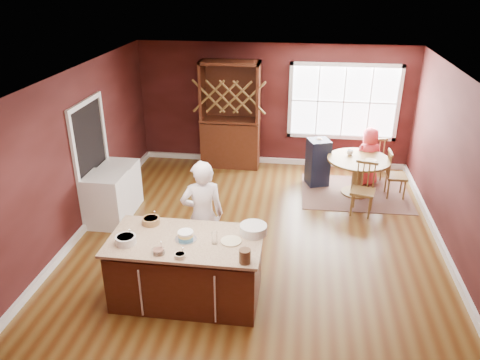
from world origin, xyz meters
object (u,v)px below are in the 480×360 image
object	(u,v)px
washer	(107,200)
high_chair	(318,161)
dining_table	(358,169)
chair_east	(397,174)
baker	(203,216)
layer_cake	(186,236)
toddler	(320,148)
chair_south	(363,189)
kitchen_island	(187,270)
chair_north	(373,157)
seated_woman	(368,156)
dryer	(121,185)
hutch	(230,115)

from	to	relation	value
washer	high_chair	bearing A→B (deg)	30.73
dining_table	chair_east	distance (m)	0.75
baker	chair_east	distance (m)	4.31
layer_cake	high_chair	bearing A→B (deg)	65.71
dining_table	layer_cake	xyz separation A→B (m)	(-2.56, -3.61, 0.44)
layer_cake	toddler	size ratio (longest dim) A/B	1.10
chair_south	washer	size ratio (longest dim) A/B	1.06
kitchen_island	dining_table	xyz separation A→B (m)	(2.57, 3.61, 0.10)
baker	chair_north	distance (m)	4.66
layer_cake	seated_woman	bearing A→B (deg)	55.67
chair_north	high_chair	xyz separation A→B (m)	(-1.16, -0.44, 0.02)
seated_woman	dryer	distance (m)	4.96
kitchen_island	chair_north	size ratio (longest dim) A/B	2.05
chair_north	dryer	bearing A→B (deg)	9.14
chair_north	dining_table	bearing A→B (deg)	50.87
baker	hutch	world-z (taller)	hutch
washer	chair_north	bearing A→B (deg)	28.53
layer_cake	dryer	world-z (taller)	layer_cake
hutch	dryer	distance (m)	2.96
layer_cake	chair_north	xyz separation A→B (m)	(2.94, 4.40, -0.49)
chair_north	chair_south	bearing A→B (deg)	64.25
toddler	hutch	distance (m)	2.13
chair_south	hutch	distance (m)	3.43
toddler	dryer	distance (m)	3.99
layer_cake	hutch	bearing A→B (deg)	91.77
kitchen_island	dining_table	bearing A→B (deg)	54.57
toddler	washer	bearing A→B (deg)	-149.39
layer_cake	baker	bearing A→B (deg)	85.36
chair_north	washer	world-z (taller)	chair_north
kitchen_island	washer	distance (m)	2.57
baker	high_chair	size ratio (longest dim) A/B	1.69
chair_north	seated_woman	world-z (taller)	seated_woman
seated_woman	hutch	xyz separation A→B (m)	(-2.95, 0.62, 0.57)
toddler	washer	size ratio (longest dim) A/B	0.28
dining_table	baker	world-z (taller)	baker
chair_south	dryer	size ratio (longest dim) A/B	1.11
seated_woman	baker	bearing A→B (deg)	32.38
seated_woman	dryer	world-z (taller)	seated_woman
baker	seated_woman	distance (m)	4.34
baker	high_chair	xyz separation A→B (m)	(1.72, 3.20, -0.35)
chair_east	hutch	size ratio (longest dim) A/B	0.40
kitchen_island	baker	bearing A→B (deg)	84.56
dining_table	seated_woman	distance (m)	0.57
baker	hutch	bearing A→B (deg)	-105.16
washer	toddler	bearing A→B (deg)	30.61
layer_cake	chair_south	bearing A→B (deg)	47.03
dining_table	layer_cake	size ratio (longest dim) A/B	4.26
dining_table	dryer	xyz separation A→B (m)	(-4.41, -1.18, -0.09)
high_chair	dining_table	bearing A→B (deg)	-43.75
chair_north	washer	xyz separation A→B (m)	(-4.80, -2.61, -0.03)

